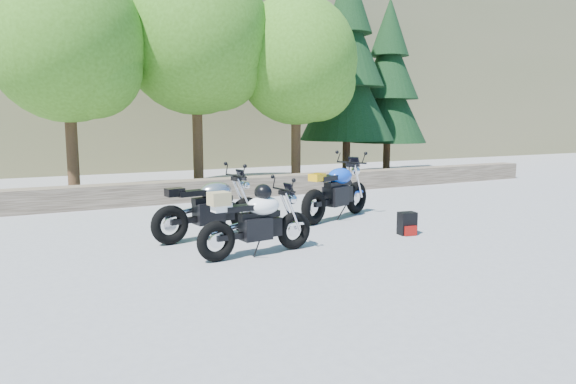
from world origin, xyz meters
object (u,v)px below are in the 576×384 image
at_px(blue_bike, 337,192).
at_px(backpack, 407,224).
at_px(white_bike, 256,221).
at_px(silver_bike, 211,209).

distance_m(blue_bike, backpack, 1.81).
height_order(white_bike, backpack, white_bike).
bearing_deg(blue_bike, silver_bike, 166.32).
bearing_deg(backpack, silver_bike, 165.81).
bearing_deg(white_bike, backpack, -4.67).
relative_size(blue_bike, backpack, 5.33).
relative_size(silver_bike, backpack, 5.23).
distance_m(silver_bike, white_bike, 1.33).
bearing_deg(silver_bike, white_bike, -89.43).
bearing_deg(blue_bike, white_bike, -168.24).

